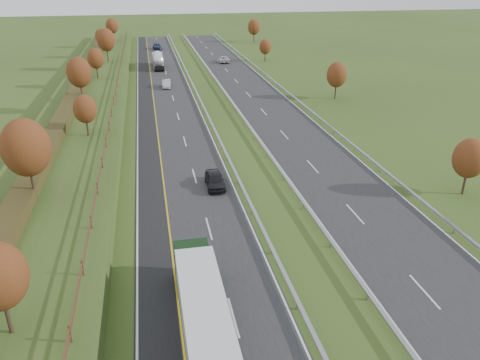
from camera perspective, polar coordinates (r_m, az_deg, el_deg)
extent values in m
plane|color=#324A1A|center=(72.35, -1.94, 7.13)|extent=(400.00, 400.00, 0.00)
cube|color=#232326|center=(76.33, -8.56, 7.80)|extent=(10.50, 200.00, 0.04)
cube|color=#232326|center=(78.76, 3.62, 8.53)|extent=(10.50, 200.00, 0.04)
cube|color=black|center=(76.27, -11.39, 7.58)|extent=(3.00, 200.00, 0.04)
cube|color=silver|center=(76.29, -12.38, 7.52)|extent=(0.15, 200.00, 0.01)
cube|color=gold|center=(76.27, -10.26, 7.69)|extent=(0.15, 200.00, 0.01)
cube|color=silver|center=(76.70, -4.76, 8.09)|extent=(0.15, 200.00, 0.01)
cube|color=silver|center=(77.65, -0.02, 8.37)|extent=(0.15, 200.00, 0.01)
cube|color=silver|center=(80.16, 7.16, 8.69)|extent=(0.15, 200.00, 0.01)
cube|color=silver|center=(32.46, -0.81, -16.36)|extent=(0.15, 4.00, 0.01)
cube|color=silver|center=(37.05, 21.55, -12.51)|extent=(0.15, 4.00, 0.01)
cube|color=silver|center=(42.20, -3.81, -5.90)|extent=(0.15, 4.00, 0.01)
cube|color=silver|center=(45.82, 13.85, -4.02)|extent=(0.15, 4.00, 0.01)
cube|color=silver|center=(52.87, -5.58, 0.51)|extent=(0.15, 4.00, 0.01)
cube|color=silver|center=(55.81, 8.86, 1.64)|extent=(0.15, 4.00, 0.01)
cube|color=silver|center=(64.02, -6.74, 4.73)|extent=(0.15, 4.00, 0.01)
cube|color=silver|center=(66.47, 5.41, 5.53)|extent=(0.15, 4.00, 0.01)
cube|color=silver|center=(75.43, -7.56, 7.69)|extent=(0.15, 4.00, 0.01)
cube|color=silver|center=(77.52, 2.91, 8.32)|extent=(0.15, 4.00, 0.01)
cube|color=silver|center=(87.00, -8.17, 9.86)|extent=(0.15, 4.00, 0.01)
cube|color=silver|center=(88.81, 1.01, 10.39)|extent=(0.15, 4.00, 0.01)
cube|color=silver|center=(98.67, -8.65, 11.52)|extent=(0.15, 4.00, 0.01)
cube|color=silver|center=(100.27, -0.47, 11.99)|extent=(0.15, 4.00, 0.01)
cube|color=silver|center=(110.41, -9.02, 12.83)|extent=(0.15, 4.00, 0.01)
cube|color=silver|center=(111.85, -1.66, 13.25)|extent=(0.15, 4.00, 0.01)
cube|color=silver|center=(122.20, -9.33, 13.89)|extent=(0.15, 4.00, 0.01)
cube|color=silver|center=(123.50, -2.64, 14.27)|extent=(0.15, 4.00, 0.01)
cube|color=silver|center=(134.03, -9.58, 14.75)|extent=(0.15, 4.00, 0.01)
cube|color=silver|center=(135.22, -3.45, 15.11)|extent=(0.15, 4.00, 0.01)
cube|color=silver|center=(145.89, -9.80, 15.48)|extent=(0.15, 4.00, 0.01)
cube|color=silver|center=(146.98, -4.14, 15.82)|extent=(0.15, 4.00, 0.01)
cube|color=silver|center=(157.77, -9.98, 16.10)|extent=(0.15, 4.00, 0.01)
cube|color=silver|center=(158.78, -4.73, 16.42)|extent=(0.15, 4.00, 0.01)
cube|color=silver|center=(169.66, -10.14, 16.63)|extent=(0.15, 4.00, 0.01)
cube|color=silver|center=(170.60, -5.24, 16.93)|extent=(0.15, 4.00, 0.01)
cube|color=#324A1A|center=(76.64, -18.43, 7.66)|extent=(12.00, 200.00, 2.00)
cube|color=#383817|center=(76.53, -20.07, 8.62)|extent=(2.20, 180.00, 1.10)
cube|color=#422B19|center=(75.80, -15.18, 9.10)|extent=(0.08, 184.00, 0.10)
cube|color=#422B19|center=(75.70, -15.21, 9.40)|extent=(0.08, 184.00, 0.10)
cube|color=#422B19|center=(29.10, -20.01, -17.19)|extent=(0.12, 0.12, 1.20)
cube|color=#422B19|center=(34.24, -18.66, -10.08)|extent=(0.12, 0.12, 1.20)
cube|color=#422B19|center=(39.78, -17.71, -4.89)|extent=(0.12, 0.12, 1.20)
cube|color=#422B19|center=(45.57, -17.01, -0.99)|extent=(0.12, 0.12, 1.20)
cube|color=#422B19|center=(51.53, -16.47, 2.02)|extent=(0.12, 0.12, 1.20)
cube|color=#422B19|center=(57.61, -16.04, 4.41)|extent=(0.12, 0.12, 1.20)
cube|color=#422B19|center=(63.78, -15.69, 6.33)|extent=(0.12, 0.12, 1.20)
cube|color=#422B19|center=(70.00, -15.41, 7.91)|extent=(0.12, 0.12, 1.20)
cube|color=#422B19|center=(76.27, -15.16, 9.23)|extent=(0.12, 0.12, 1.20)
cube|color=#422B19|center=(82.57, -14.96, 10.36)|extent=(0.12, 0.12, 1.20)
cube|color=#422B19|center=(88.91, -14.78, 11.32)|extent=(0.12, 0.12, 1.20)
cube|color=#422B19|center=(95.26, -14.62, 12.15)|extent=(0.12, 0.12, 1.20)
cube|color=#422B19|center=(101.64, -14.48, 12.88)|extent=(0.12, 0.12, 1.20)
cube|color=#422B19|center=(108.03, -14.36, 13.52)|extent=(0.12, 0.12, 1.20)
cube|color=#422B19|center=(114.43, -14.25, 14.10)|extent=(0.12, 0.12, 1.20)
cube|color=#422B19|center=(120.84, -14.16, 14.61)|extent=(0.12, 0.12, 1.20)
cube|color=#422B19|center=(127.26, -14.07, 15.07)|extent=(0.12, 0.12, 1.20)
cube|color=#422B19|center=(133.69, -13.99, 15.48)|extent=(0.12, 0.12, 1.20)
cube|color=#422B19|center=(140.13, -13.91, 15.86)|extent=(0.12, 0.12, 1.20)
cube|color=#422B19|center=(146.57, -13.85, 16.20)|extent=(0.12, 0.12, 1.20)
cube|color=#422B19|center=(153.01, -13.79, 16.52)|extent=(0.12, 0.12, 1.20)
cube|color=#422B19|center=(159.46, -13.73, 16.80)|extent=(0.12, 0.12, 1.20)
cube|color=#422B19|center=(165.92, -13.68, 17.07)|extent=(0.12, 0.12, 1.20)
cube|color=gray|center=(76.62, -4.29, 8.53)|extent=(0.32, 200.00, 0.18)
cube|color=gray|center=(33.21, 7.02, -14.97)|extent=(0.10, 0.14, 0.56)
cube|color=gray|center=(38.63, 3.83, -8.60)|extent=(0.10, 0.14, 0.56)
cube|color=gray|center=(44.49, 1.53, -3.83)|extent=(0.10, 0.14, 0.56)
cube|color=gray|center=(50.64, -0.21, -0.18)|extent=(0.10, 0.14, 0.56)
cube|color=gray|center=(56.98, -1.57, 2.66)|extent=(0.10, 0.14, 0.56)
cube|color=gray|center=(63.47, -2.65, 4.92)|extent=(0.10, 0.14, 0.56)
cube|color=gray|center=(70.05, -3.54, 6.77)|extent=(0.10, 0.14, 0.56)
cube|color=gray|center=(76.71, -4.28, 8.29)|extent=(0.10, 0.14, 0.56)
cube|color=gray|center=(83.42, -4.91, 9.57)|extent=(0.10, 0.14, 0.56)
cube|color=gray|center=(90.18, -5.44, 10.65)|extent=(0.10, 0.14, 0.56)
cube|color=gray|center=(96.97, -5.91, 11.58)|extent=(0.10, 0.14, 0.56)
cube|color=gray|center=(103.79, -6.31, 12.39)|extent=(0.10, 0.14, 0.56)
cube|color=gray|center=(110.63, -6.67, 13.10)|extent=(0.10, 0.14, 0.56)
cube|color=gray|center=(117.50, -6.99, 13.73)|extent=(0.10, 0.14, 0.56)
cube|color=gray|center=(124.37, -7.27, 14.29)|extent=(0.10, 0.14, 0.56)
cube|color=gray|center=(131.26, -7.53, 14.79)|extent=(0.10, 0.14, 0.56)
cube|color=gray|center=(138.16, -7.76, 15.23)|extent=(0.10, 0.14, 0.56)
cube|color=gray|center=(145.07, -7.97, 15.64)|extent=(0.10, 0.14, 0.56)
cube|color=gray|center=(151.99, -8.16, 16.01)|extent=(0.10, 0.14, 0.56)
cube|color=gray|center=(158.91, -8.34, 16.34)|extent=(0.10, 0.14, 0.56)
cube|color=gray|center=(165.85, -8.50, 16.65)|extent=(0.10, 0.14, 0.56)
cube|color=gray|center=(172.78, -8.65, 16.94)|extent=(0.10, 0.14, 0.56)
cube|color=gray|center=(77.37, -0.50, 8.75)|extent=(0.32, 200.00, 0.18)
cube|color=gray|center=(34.92, 15.24, -13.53)|extent=(0.10, 0.14, 0.56)
cube|color=gray|center=(40.10, 10.96, -7.69)|extent=(0.10, 0.14, 0.56)
cube|color=gray|center=(45.77, 7.78, -3.21)|extent=(0.10, 0.14, 0.56)
cube|color=gray|center=(51.77, 5.33, 0.27)|extent=(0.10, 0.14, 0.56)
cube|color=gray|center=(58.00, 3.41, 3.01)|extent=(0.10, 0.14, 0.56)
cube|color=gray|center=(64.38, 1.85, 5.22)|extent=(0.10, 0.14, 0.56)
cube|color=gray|center=(70.88, 0.57, 7.02)|extent=(0.10, 0.14, 0.56)
cube|color=gray|center=(77.46, -0.50, 8.51)|extent=(0.10, 0.14, 0.56)
cube|color=gray|center=(84.12, -1.41, 9.77)|extent=(0.10, 0.14, 0.56)
cube|color=gray|center=(90.82, -2.19, 10.84)|extent=(0.10, 0.14, 0.56)
cube|color=gray|center=(97.57, -2.87, 11.76)|extent=(0.10, 0.14, 0.56)
cube|color=gray|center=(104.35, -3.46, 12.56)|extent=(0.10, 0.14, 0.56)
cube|color=gray|center=(111.16, -3.98, 13.26)|extent=(0.10, 0.14, 0.56)
cube|color=gray|center=(117.99, -4.45, 13.88)|extent=(0.10, 0.14, 0.56)
cube|color=gray|center=(124.84, -4.87, 14.43)|extent=(0.10, 0.14, 0.56)
cube|color=gray|center=(131.70, -5.24, 14.92)|extent=(0.10, 0.14, 0.56)
cube|color=gray|center=(138.58, -5.58, 15.36)|extent=(0.10, 0.14, 0.56)
cube|color=gray|center=(145.47, -5.89, 15.76)|extent=(0.10, 0.14, 0.56)
cube|color=gray|center=(152.37, -6.17, 16.13)|extent=(0.10, 0.14, 0.56)
cube|color=gray|center=(159.28, -6.43, 16.46)|extent=(0.10, 0.14, 0.56)
cube|color=gray|center=(166.20, -6.67, 16.76)|extent=(0.10, 0.14, 0.56)
cube|color=gray|center=(173.12, -6.89, 17.04)|extent=(0.10, 0.14, 0.56)
cube|color=gray|center=(80.25, 7.70, 9.10)|extent=(0.32, 200.00, 0.18)
cube|color=gray|center=(45.40, 24.63, -5.62)|extent=(0.10, 0.14, 0.56)
cube|color=gray|center=(55.98, 16.71, 1.19)|extent=(0.10, 0.14, 0.56)
cube|color=gray|center=(67.81, 11.41, 5.73)|extent=(0.10, 0.14, 0.56)
cube|color=gray|center=(80.34, 7.68, 8.87)|extent=(0.10, 0.14, 0.56)
cube|color=gray|center=(93.28, 4.93, 11.12)|extent=(0.10, 0.14, 0.56)
cube|color=gray|center=(106.50, 2.83, 12.81)|extent=(0.10, 0.14, 0.56)
cube|color=gray|center=(119.89, 1.18, 14.10)|extent=(0.10, 0.14, 0.56)
cube|color=gray|center=(133.41, -0.16, 15.13)|extent=(0.10, 0.14, 0.56)
cube|color=gray|center=(147.02, -1.25, 15.96)|extent=(0.10, 0.14, 0.56)
cube|color=gray|center=(160.70, -2.17, 16.65)|extent=(0.10, 0.14, 0.56)
cube|color=gray|center=(174.42, -2.95, 17.23)|extent=(0.10, 0.14, 0.56)
cylinder|color=#2D2116|center=(30.68, -26.47, -14.56)|extent=(0.24, 0.24, 2.43)
cylinder|color=#2D2116|center=(46.16, -23.93, -0.41)|extent=(0.24, 0.24, 3.15)
ellipsoid|color=#562812|center=(44.96, -24.66, 3.61)|extent=(4.20, 4.20, 5.25)
cylinder|color=#2D2116|center=(62.47, -18.11, 6.13)|extent=(0.24, 0.24, 2.16)
ellipsoid|color=#562812|center=(61.83, -18.39, 8.22)|extent=(2.88, 2.88, 3.60)
cylinder|color=#2D2116|center=(79.96, -18.73, 10.09)|extent=(0.24, 0.24, 2.88)
ellipsoid|color=#562812|center=(79.32, -19.04, 12.30)|extent=(3.84, 3.84, 4.80)
cylinder|color=#2D2116|center=(97.42, -17.01, 12.48)|extent=(0.24, 0.24, 2.34)
ellipsoid|color=#562812|center=(96.98, -17.20, 13.97)|extent=(3.12, 3.12, 3.90)
cylinder|color=#2D2116|center=(114.95, -15.83, 14.45)|extent=(0.24, 0.24, 3.06)
ellipsoid|color=#562812|center=(114.49, -16.03, 16.10)|extent=(4.08, 4.08, 5.10)
cylinder|color=#2D2116|center=(132.96, -16.47, 15.41)|extent=(0.24, 0.24, 2.25)
ellipsoid|color=#562812|center=(132.65, -16.60, 16.46)|extent=(3.00, 3.00, 3.75)
cylinder|color=#2D2116|center=(150.61, -15.22, 16.55)|extent=(0.24, 0.24, 2.70)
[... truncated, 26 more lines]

